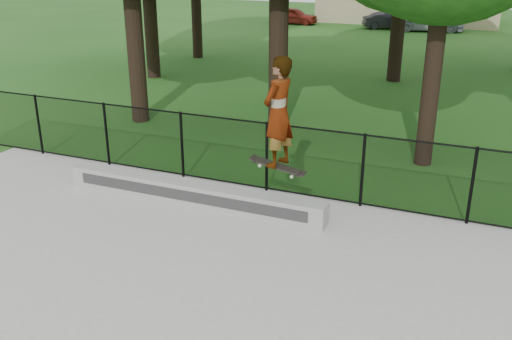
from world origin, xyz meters
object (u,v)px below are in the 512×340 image
(car_b, at_px, (388,21))
(skater_airborne, at_px, (278,114))
(car_a, at_px, (294,16))
(grind_ledge, at_px, (192,193))
(car_c, at_px, (427,21))

(car_b, xyz_separation_m, skater_airborne, (3.44, -29.06, 1.68))
(car_a, height_order, car_b, car_a)
(car_a, bearing_deg, skater_airborne, -161.00)
(grind_ledge, relative_size, skater_airborne, 2.66)
(car_a, height_order, skater_airborne, skater_airborne)
(grind_ledge, distance_m, car_c, 28.67)
(grind_ledge, xyz_separation_m, skater_airborne, (1.92, -0.26, 1.91))
(grind_ledge, bearing_deg, car_b, 93.04)
(car_c, bearing_deg, skater_airborne, 170.28)
(skater_airborne, bearing_deg, car_b, 96.76)
(grind_ledge, bearing_deg, skater_airborne, -7.77)
(car_b, distance_m, car_c, 2.49)
(car_c, bearing_deg, car_b, 75.05)
(car_c, relative_size, skater_airborne, 1.95)
(car_b, bearing_deg, car_c, -117.33)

